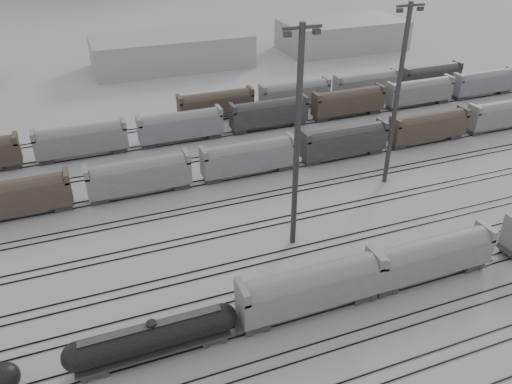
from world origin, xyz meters
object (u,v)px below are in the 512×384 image
object	(u,v)px
tank_car_b	(153,337)
hopper_car_b	(432,255)
hopper_car_a	(311,286)
light_mast_c	(297,138)

from	to	relation	value
tank_car_b	hopper_car_b	world-z (taller)	hopper_car_b
hopper_car_a	light_mast_c	xyz separation A→B (m)	(3.51, 12.03, 11.00)
hopper_car_b	tank_car_b	bearing A→B (deg)	180.00
hopper_car_b	light_mast_c	bearing A→B (deg)	134.10
tank_car_b	hopper_car_a	distance (m)	16.51
light_mast_c	hopper_car_a	bearing A→B (deg)	-106.26
tank_car_b	hopper_car_a	xyz separation A→B (m)	(16.47, 0.00, 1.11)
hopper_car_a	light_mast_c	world-z (taller)	light_mast_c
hopper_car_a	light_mast_c	size ratio (longest dim) A/B	0.58
tank_car_b	hopper_car_b	distance (m)	31.65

